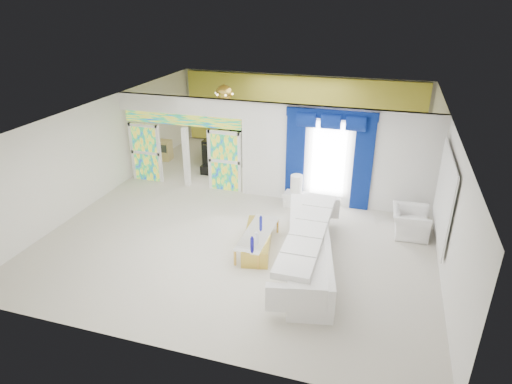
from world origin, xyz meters
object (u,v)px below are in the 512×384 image
(coffee_table, at_px, (258,240))
(armchair, at_px, (410,222))
(console_table, at_px, (306,201))
(grand_piano, at_px, (229,148))
(white_sofa, at_px, (308,248))

(coffee_table, height_order, armchair, armchair)
(console_table, xyz_separation_m, grand_piano, (-3.63, 3.28, 0.27))
(coffee_table, xyz_separation_m, armchair, (3.69, 1.88, 0.14))
(armchair, distance_m, grand_piano, 7.72)
(grand_piano, bearing_deg, console_table, -41.32)
(armchair, bearing_deg, coffee_table, 115.71)
(coffee_table, relative_size, console_table, 1.46)
(coffee_table, xyz_separation_m, grand_piano, (-2.91, 5.89, 0.27))
(console_table, relative_size, armchair, 1.22)
(coffee_table, relative_size, armchair, 1.78)
(coffee_table, distance_m, grand_piano, 6.58)
(grand_piano, bearing_deg, armchair, -30.54)
(white_sofa, bearing_deg, console_table, 90.32)
(console_table, bearing_deg, grand_piano, 137.95)
(coffee_table, height_order, console_table, console_table)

